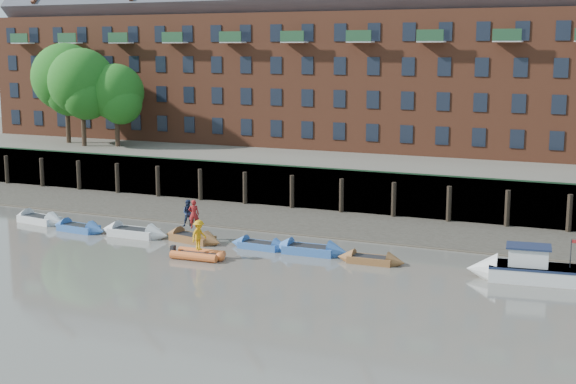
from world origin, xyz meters
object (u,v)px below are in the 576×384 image
Objects in this scene: rowboat_1 at (79,228)px; person_rib_crew at (199,235)px; rib_tender at (200,255)px; person_rower_a at (194,214)px; rowboat_4 at (260,245)px; rowboat_0 at (39,219)px; rowboat_3 at (192,238)px; rowboat_5 at (310,250)px; rowboat_2 at (134,232)px; rowboat_6 at (371,260)px; motor_launch at (516,268)px; person_rower_b at (189,213)px.

person_rib_crew is at bearing -9.57° from rowboat_1.
rib_tender is 1.76× the size of person_rower_a.
rowboat_0 is at bearing -179.05° from rowboat_4.
rowboat_3 is at bearing 123.72° from rib_tender.
person_rib_crew is (-5.46, -3.62, 1.16)m from rowboat_5.
rowboat_4 is at bearing 1.74° from rowboat_2.
person_rib_crew is at bearing -26.01° from rowboat_2.
rowboat_2 reaches higher than rowboat_0.
rowboat_6 is at bearing 5.67° from rowboat_1.
rowboat_2 is at bearing 152.22° from rib_tender.
motor_launch reaches higher than rowboat_6.
rib_tender is at bearing -26.04° from rowboat_2.
person_rib_crew reaches higher than rib_tender.
rowboat_3 is 4.26m from rib_tender.
person_rib_crew reaches higher than rowboat_2.
rowboat_4 is at bearing 8.15° from rowboat_1.
rowboat_3 is 1.60m from person_rower_b.
rowboat_3 is (12.72, -0.52, -0.02)m from rowboat_0.
rowboat_2 is 1.08× the size of rowboat_3.
rowboat_6 is (11.93, -0.36, -0.03)m from rowboat_3.
person_rower_b is at bearing -52.11° from person_rower_a.
person_rower_a is at bearing 44.45° from person_rib_crew.
person_rower_b is 0.99× the size of person_rib_crew.
rowboat_0 is 2.79× the size of person_rib_crew.
rowboat_4 reaches higher than rowboat_6.
rowboat_3 is 11.93m from rowboat_6.
rowboat_1 is at bearing -179.68° from rowboat_5.
rowboat_4 is 15.29m from motor_launch.
rowboat_0 reaches higher than rib_tender.
person_rower_a reaches higher than person_rib_crew.
rib_tender is 1.85× the size of person_rower_b.
rowboat_4 is at bearing 56.33° from rib_tender.
rowboat_6 is at bearing 9.26° from rowboat_3.
rib_tender is at bearing -81.45° from person_rower_b.
rowboat_1 is at bearing -165.48° from rowboat_3.
rowboat_1 is 0.96× the size of rowboat_3.
rowboat_4 is (4.69, 0.15, -0.02)m from rowboat_3.
rowboat_2 is 4.66m from person_rower_a.
person_rower_a is 4.17m from person_rib_crew.
rowboat_1 is 1.39× the size of rib_tender.
person_rib_crew reaches higher than rowboat_3.
rowboat_3 is 1.15× the size of rowboat_4.
rowboat_0 is 2.70× the size of person_rower_a.
person_rower_a is at bearing 6.11° from rowboat_0.
person_rower_b is at bearing -179.34° from rowboat_4.
person_rib_crew is at bearing 100.18° from person_rower_a.
rowboat_5 is (16.43, 0.72, 0.02)m from rowboat_1.
person_rib_crew is (2.35, -3.42, -0.39)m from person_rower_a.
motor_launch reaches higher than rib_tender.
rowboat_5 reaches higher than rowboat_4.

